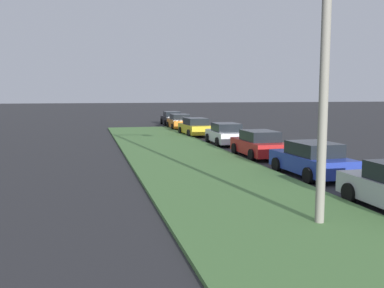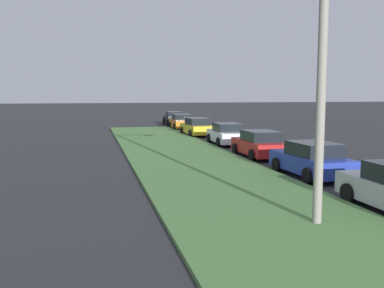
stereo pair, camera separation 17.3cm
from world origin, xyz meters
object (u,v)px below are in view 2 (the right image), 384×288
Objects in this scene: parked_car_orange at (182,122)px; parked_car_black at (174,118)px; parked_car_blue at (311,160)px; parked_car_yellow at (197,127)px; streetlight at (336,58)px; parked_car_white at (227,134)px; parked_car_red at (259,144)px.

parked_car_black is (5.75, -0.32, 0.00)m from parked_car_orange.
parked_car_blue and parked_car_orange have the same top height.
parked_car_yellow is 0.58× the size of streetlight.
parked_car_white is 0.58× the size of streetlight.
parked_car_red and parked_car_black have the same top height.
parked_car_red is at bearing 179.27° from parked_car_yellow.
parked_car_orange is at bearing -4.54° from streetlight.
streetlight is at bearing 176.69° from parked_car_orange.
parked_car_yellow and parked_car_orange have the same top height.
streetlight is (-37.21, 2.82, 3.67)m from parked_car_black.
parked_car_yellow is at bearing 178.97° from parked_car_black.
parked_car_black is (18.94, 0.10, 0.00)m from parked_car_white.
streetlight reaches higher than parked_car_red.
parked_car_red is 0.99× the size of parked_car_white.
parked_car_white is at bearing -176.95° from parked_car_orange.
streetlight is at bearing 176.52° from parked_car_black.
parked_car_black is at bearing 2.12° from parked_car_white.
parked_car_red and parked_car_orange have the same top height.
streetlight is at bearing 172.75° from parked_car_white.
parked_car_red is 12.59m from parked_car_yellow.
parked_car_orange is at bearing 3.66° from parked_car_white.
parked_car_red is 0.57× the size of streetlight.
streetlight reaches higher than parked_car_black.
parked_car_yellow is at bearing 6.27° from parked_car_white.
parked_car_red is 13.06m from streetlight.
parked_car_white is 1.01× the size of parked_car_black.
parked_car_blue is 24.98m from parked_car_orange.
parked_car_blue is at bearing -177.80° from parked_car_orange.
parked_car_blue is at bearing -179.35° from parked_car_red.
parked_car_orange is (19.26, 0.37, 0.00)m from parked_car_red.
streetlight reaches higher than parked_car_yellow.
parked_car_orange is at bearing 1.23° from parked_car_red.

